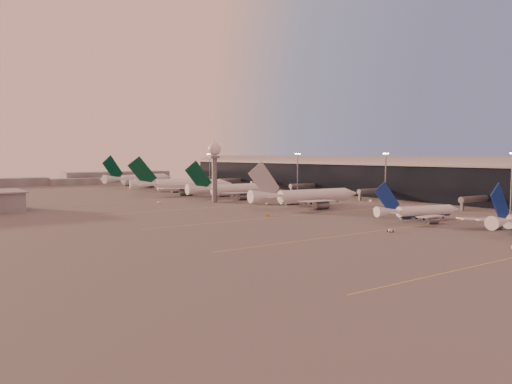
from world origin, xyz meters
TOP-DOWN VIEW (x-y plane):
  - ground at (0.00, 0.00)m, footprint 700.00×700.00m
  - taxiway_markings at (30.00, 56.00)m, footprint 180.00×185.25m
  - terminal at (107.88, 110.09)m, footprint 57.00×362.00m
  - radar_tower at (5.00, 120.00)m, footprint 6.40×6.40m
  - mast_a at (58.00, 0.00)m, footprint 3.60×0.56m
  - mast_b at (55.00, 55.00)m, footprint 3.60×0.56m
  - mast_c at (50.00, 110.00)m, footprint 3.60×0.56m
  - mast_d at (48.00, 200.00)m, footprint 3.60×0.56m
  - distant_horizon at (2.62, 325.14)m, footprint 165.00×37.50m
  - narrowbody_mid at (28.42, 17.11)m, footprint 36.29×28.64m
  - widebody_white at (28.48, 77.54)m, footprint 59.24×47.27m
  - greentail_a at (25.88, 134.02)m, footprint 56.93×45.87m
  - greentail_b at (16.02, 176.64)m, footprint 61.42×48.96m
  - greentail_c at (28.52, 216.50)m, footprint 52.62×42.28m
  - greentail_d at (22.99, 261.24)m, footprint 62.10×49.33m
  - gsv_tug_mid at (0.04, 6.08)m, footprint 3.66×2.81m
  - gsv_truck_b at (51.77, 42.89)m, footprint 4.95×3.13m
  - gsv_truck_c at (-6.28, 60.57)m, footprint 5.30×6.26m
  - gsv_catering_b at (70.95, 77.36)m, footprint 5.32×2.97m
  - gsv_tug_far at (17.61, 93.83)m, footprint 2.24×3.36m
  - gsv_truck_d at (-20.28, 130.87)m, footprint 3.58×5.95m

SIDE VIEW (x-z plane):
  - ground at x=0.00m, z-range 0.00..0.00m
  - taxiway_markings at x=30.00m, z-range 0.00..0.02m
  - gsv_tug_far at x=17.61m, z-range 0.01..0.92m
  - gsv_tug_mid at x=0.04m, z-range 0.01..0.94m
  - gsv_truck_b at x=51.77m, z-range 0.02..1.90m
  - gsv_truck_d at x=-20.28m, z-range 0.02..2.29m
  - gsv_truck_c at x=-6.28m, z-range 0.02..2.49m
  - gsv_catering_b at x=70.95m, z-range 0.00..4.14m
  - narrowbody_mid at x=28.42m, z-range -4.28..10.11m
  - greentail_c at x=28.52m, z-range -6.19..12.95m
  - widebody_white at x=28.48m, z-range -6.81..14.04m
  - greentail_a at x=25.88m, z-range -6.68..13.98m
  - distant_horizon at x=2.62m, z-range -0.61..8.39m
  - greentail_b at x=16.02m, z-range -7.38..15.43m
  - greentail_d at x=22.99m, z-range -7.57..15.85m
  - terminal at x=107.88m, z-range -1.00..22.04m
  - mast_a at x=58.00m, z-range 1.24..26.24m
  - mast_b at x=55.00m, z-range 1.24..26.24m
  - mast_c at x=50.00m, z-range 1.24..26.24m
  - mast_d at x=48.00m, z-range 1.24..26.24m
  - radar_tower at x=5.00m, z-range 5.40..36.50m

